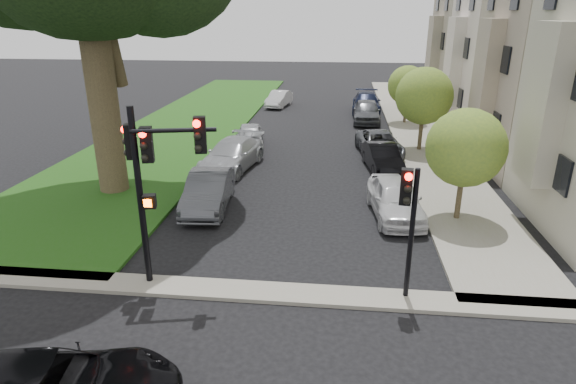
# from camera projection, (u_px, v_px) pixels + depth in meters

# --- Properties ---
(ground) EXTENTS (140.00, 140.00, 0.00)m
(ground) POSITION_uv_depth(u_px,v_px,m) (266.00, 339.00, 11.78)
(ground) COLOR black
(ground) RESTS_ON ground
(grass_strip) EXTENTS (8.00, 44.00, 0.12)m
(grass_strip) POSITION_uv_depth(u_px,v_px,m) (194.00, 121.00, 35.02)
(grass_strip) COLOR #1C4E10
(grass_strip) RESTS_ON ground
(sidewalk_right) EXTENTS (3.50, 44.00, 0.12)m
(sidewalk_right) POSITION_uv_depth(u_px,v_px,m) (414.00, 126.00, 33.41)
(sidewalk_right) COLOR gray
(sidewalk_right) RESTS_ON ground
(sidewalk_cross) EXTENTS (60.00, 1.00, 0.12)m
(sidewalk_cross) POSITION_uv_depth(u_px,v_px,m) (277.00, 293.00, 13.62)
(sidewalk_cross) COLOR gray
(sidewalk_cross) RESTS_ON ground
(house_b) EXTENTS (7.70, 7.55, 15.97)m
(house_b) POSITION_uv_depth(u_px,v_px,m) (576.00, 25.00, 22.51)
(house_b) COLOR tan
(house_b) RESTS_ON ground
(house_c) EXTENTS (7.70, 7.55, 15.97)m
(house_c) POSITION_uv_depth(u_px,v_px,m) (521.00, 22.00, 29.49)
(house_c) COLOR silver
(house_c) RESTS_ON ground
(house_d) EXTENTS (7.70, 7.55, 15.97)m
(house_d) POSITION_uv_depth(u_px,v_px,m) (487.00, 20.00, 36.47)
(house_d) COLOR gray
(house_d) RESTS_ON ground
(small_tree_a) EXTENTS (2.89, 2.89, 4.33)m
(small_tree_a) POSITION_uv_depth(u_px,v_px,m) (466.00, 148.00, 17.51)
(small_tree_a) COLOR #2A241C
(small_tree_a) RESTS_ON ground
(small_tree_b) EXTENTS (3.16, 3.16, 4.74)m
(small_tree_b) POSITION_uv_depth(u_px,v_px,m) (424.00, 96.00, 26.64)
(small_tree_b) COLOR #2A241C
(small_tree_b) RESTS_ON ground
(small_tree_c) EXTENTS (2.73, 2.73, 4.09)m
(small_tree_c) POSITION_uv_depth(u_px,v_px,m) (407.00, 85.00, 33.54)
(small_tree_c) COLOR #2A241C
(small_tree_c) RESTS_ON ground
(traffic_signal_main) EXTENTS (2.57, 0.72, 5.25)m
(traffic_signal_main) POSITION_uv_depth(u_px,v_px,m) (152.00, 167.00, 12.94)
(traffic_signal_main) COLOR black
(traffic_signal_main) RESTS_ON ground
(traffic_signal_secondary) EXTENTS (0.50, 0.40, 3.83)m
(traffic_signal_secondary) POSITION_uv_depth(u_px,v_px,m) (409.00, 211.00, 12.53)
(traffic_signal_secondary) COLOR black
(traffic_signal_secondary) RESTS_ON ground
(car_parked_0) EXTENTS (2.23, 4.54, 1.49)m
(car_parked_0) POSITION_uv_depth(u_px,v_px,m) (395.00, 199.00, 18.63)
(car_parked_0) COLOR silver
(car_parked_0) RESTS_ON ground
(car_parked_1) EXTENTS (2.00, 4.21, 1.33)m
(car_parked_1) POSITION_uv_depth(u_px,v_px,m) (382.00, 158.00, 24.14)
(car_parked_1) COLOR black
(car_parked_1) RESTS_ON ground
(car_parked_2) EXTENTS (2.72, 4.90, 1.30)m
(car_parked_2) POSITION_uv_depth(u_px,v_px,m) (379.00, 143.00, 26.80)
(car_parked_2) COLOR #3F4247
(car_parked_2) RESTS_ON ground
(car_parked_3) EXTENTS (1.97, 4.75, 1.61)m
(car_parked_3) POSITION_uv_depth(u_px,v_px,m) (367.00, 111.00, 34.69)
(car_parked_3) COLOR #3F4247
(car_parked_3) RESTS_ON ground
(car_parked_4) EXTENTS (2.36, 5.41, 1.55)m
(car_parked_4) POSITION_uv_depth(u_px,v_px,m) (366.00, 103.00, 38.13)
(car_parked_4) COLOR black
(car_parked_4) RESTS_ON ground
(car_parked_5) EXTENTS (1.94, 4.62, 1.48)m
(car_parked_5) POSITION_uv_depth(u_px,v_px,m) (208.00, 191.00, 19.43)
(car_parked_5) COLOR #3F4247
(car_parked_5) RESTS_ON ground
(car_parked_6) EXTENTS (2.96, 5.44, 1.50)m
(car_parked_6) POSITION_uv_depth(u_px,v_px,m) (232.00, 155.00, 24.33)
(car_parked_6) COLOR #999BA0
(car_parked_6) RESTS_ON ground
(car_parked_7) EXTENTS (2.21, 4.15, 1.34)m
(car_parked_7) POSITION_uv_depth(u_px,v_px,m) (250.00, 136.00, 28.33)
(car_parked_7) COLOR #999BA0
(car_parked_7) RESTS_ON ground
(car_parked_9) EXTENTS (2.01, 4.11, 1.30)m
(car_parked_9) POSITION_uv_depth(u_px,v_px,m) (279.00, 99.00, 40.51)
(car_parked_9) COLOR silver
(car_parked_9) RESTS_ON ground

